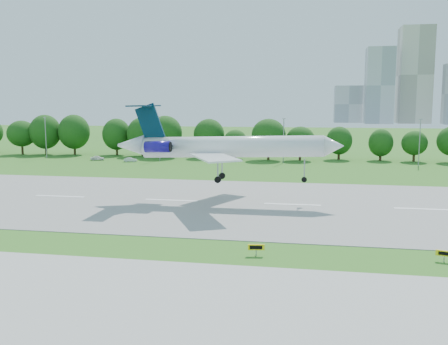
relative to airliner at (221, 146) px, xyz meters
The scene contains 11 objects.
ground 27.90m from the airliner, 108.55° to the right, with size 600.00×600.00×0.00m, color #2C651A.
runway 12.45m from the airliner, behind, with size 400.00×45.00×0.08m, color gray.
taxiway 44.72m from the airliner, 101.03° to the right, with size 400.00×23.00×0.08m, color #ADADA8.
tree_line 67.63m from the airliner, 97.12° to the left, with size 288.40×8.40×10.40m.
light_poles 58.14m from the airliner, 100.79° to the left, with size 175.90×0.25×12.19m.
skyline 377.59m from the airliner, 75.91° to the left, with size 127.00×52.00×80.00m.
airliner is the anchor object (origin of this frame).
taxi_sign_centre 30.36m from the airliner, 71.95° to the right, with size 1.78×0.45×1.25m.
taxi_sign_right 39.43m from the airliner, 43.18° to the right, with size 1.66×0.64×1.18m.
service_vehicle_a 64.09m from the airliner, 124.03° to the left, with size 1.24×3.57×1.18m, color silver.
service_vehicle_b 72.11m from the airliner, 130.19° to the left, with size 1.56×3.88×1.32m, color white.
Camera 1 is at (23.17, -53.59, 15.88)m, focal length 40.00 mm.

